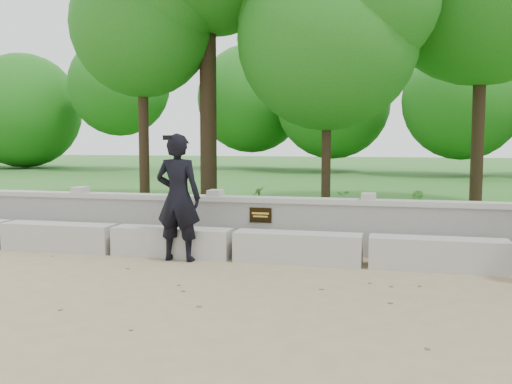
% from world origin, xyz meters
% --- Properties ---
extents(ground, '(80.00, 80.00, 0.00)m').
position_xyz_m(ground, '(0.00, 0.00, 0.00)').
color(ground, '#9A845E').
rests_on(ground, ground).
extents(lawn, '(40.00, 22.00, 0.25)m').
position_xyz_m(lawn, '(0.00, 14.00, 0.12)').
color(lawn, '#307125').
rests_on(lawn, ground).
extents(concrete_bench, '(11.90, 0.45, 0.45)m').
position_xyz_m(concrete_bench, '(0.00, 1.90, 0.22)').
color(concrete_bench, '#AAA8A0').
rests_on(concrete_bench, ground).
extents(parapet_wall, '(12.50, 0.35, 0.90)m').
position_xyz_m(parapet_wall, '(0.00, 2.60, 0.46)').
color(parapet_wall, '#9F9E96').
rests_on(parapet_wall, ground).
extents(man_main, '(0.72, 0.64, 1.93)m').
position_xyz_m(man_main, '(-0.78, 1.62, 0.96)').
color(man_main, black).
rests_on(man_main, ground).
extents(tree_left, '(3.20, 3.20, 5.97)m').
position_xyz_m(tree_left, '(-3.23, 5.78, 4.61)').
color(tree_left, '#382619').
rests_on(tree_left, lawn).
extents(tree_near_right, '(3.75, 3.75, 5.80)m').
position_xyz_m(tree_near_right, '(0.98, 5.64, 4.16)').
color(tree_near_right, '#382619').
rests_on(tree_near_right, lawn).
extents(shrub_a, '(0.37, 0.38, 0.60)m').
position_xyz_m(shrub_a, '(-1.98, 4.89, 0.55)').
color(shrub_a, '#346F25').
rests_on(shrub_a, lawn).
extents(shrub_b, '(0.34, 0.39, 0.60)m').
position_xyz_m(shrub_b, '(2.80, 4.99, 0.55)').
color(shrub_b, '#346F25').
rests_on(shrub_b, lawn).
extents(shrub_c, '(0.69, 0.67, 0.58)m').
position_xyz_m(shrub_c, '(1.60, 4.50, 0.54)').
color(shrub_c, '#346F25').
rests_on(shrub_c, lawn).
extents(shrub_d, '(0.41, 0.43, 0.63)m').
position_xyz_m(shrub_d, '(-0.31, 4.92, 0.56)').
color(shrub_d, '#346F25').
rests_on(shrub_d, lawn).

